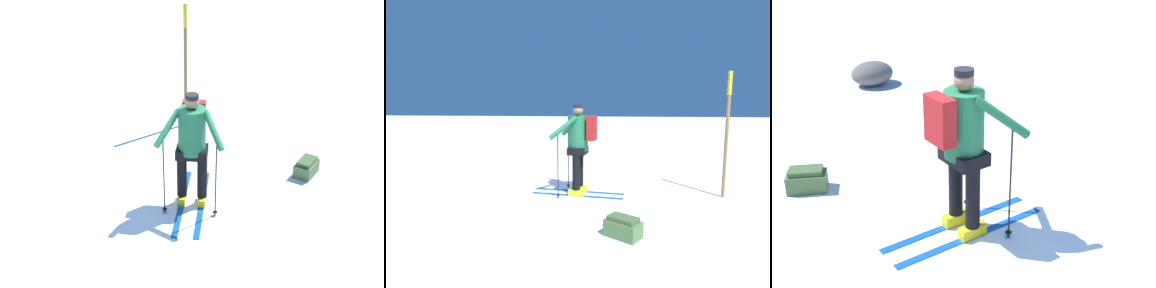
# 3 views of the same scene
# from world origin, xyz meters

# --- Properties ---
(ground_plane) EXTENTS (80.00, 80.00, 0.00)m
(ground_plane) POSITION_xyz_m (0.00, 0.00, 0.00)
(ground_plane) COLOR white
(skier) EXTENTS (1.84, 1.00, 1.77)m
(skier) POSITION_xyz_m (0.20, -0.38, 1.05)
(skier) COLOR #144C9E
(skier) RESTS_ON ground_plane
(dropped_backpack) EXTENTS (0.54, 0.49, 0.28)m
(dropped_backpack) POSITION_xyz_m (1.04, -2.26, 0.13)
(dropped_backpack) COLOR #4C6B38
(dropped_backpack) RESTS_ON ground_plane
(trail_marker) EXTENTS (0.07, 0.07, 2.38)m
(trail_marker) POSITION_xyz_m (2.98, -0.23, 1.38)
(trail_marker) COLOR olive
(trail_marker) RESTS_ON ground_plane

